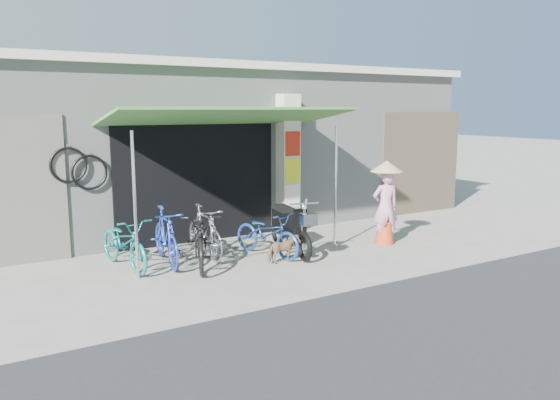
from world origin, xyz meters
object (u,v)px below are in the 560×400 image
bike_black (201,238)px  moped (289,227)px  street_dog (283,249)px  bike_blue (166,236)px  bike_teal (124,243)px  bike_navy (267,234)px  nun (386,203)px  bike_silver (205,231)px

bike_black → moped: size_ratio=0.99×
bike_black → street_dog: bearing=-3.0°
bike_blue → bike_black: size_ratio=0.89×
bike_teal → moped: bearing=-18.9°
bike_navy → street_dog: bearing=-105.8°
street_dog → nun: (2.47, 0.15, 0.59)m
street_dog → nun: 2.54m
moped → nun: 2.07m
moped → nun: nun is taller
bike_teal → bike_black: bike_black is taller
bike_black → moped: (1.79, -0.00, -0.00)m
bike_silver → bike_navy: 1.15m
bike_black → street_dog: bike_black is taller
bike_blue → bike_silver: bike_blue is taller
bike_black → street_dog: size_ratio=3.17×
bike_blue → bike_navy: bearing=-7.1°
bike_silver → bike_navy: bike_silver is taller
nun → moped: bearing=2.4°
moped → nun: size_ratio=1.11×
bike_blue → nun: bearing=-5.0°
bike_silver → bike_black: bearing=-118.5°
bike_navy → street_dog: size_ratio=2.70×
bike_teal → nun: nun is taller
bike_black → bike_silver: size_ratio=1.17×
bike_black → moped: 1.79m
bike_blue → nun: size_ratio=0.99×
bike_teal → bike_black: (1.17, -0.53, 0.04)m
bike_black → bike_teal: bearing=176.4°
bike_blue → moped: bearing=-4.4°
bike_teal → bike_navy: bike_teal is taller
bike_navy → moped: moped is taller
bike_teal → bike_navy: 2.54m
bike_teal → bike_navy: size_ratio=1.08×
bike_black → bike_navy: bike_black is taller
bike_black → nun: (3.78, -0.43, 0.35)m
bike_silver → nun: (3.49, -0.93, 0.36)m
bike_navy → moped: size_ratio=0.85×
moped → bike_black: bearing=-170.6°
bike_silver → street_dog: size_ratio=2.72×
moped → bike_navy: bearing=-170.8°
bike_silver → street_dog: 1.51m
bike_black → bike_navy: (1.31, -0.00, -0.07)m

